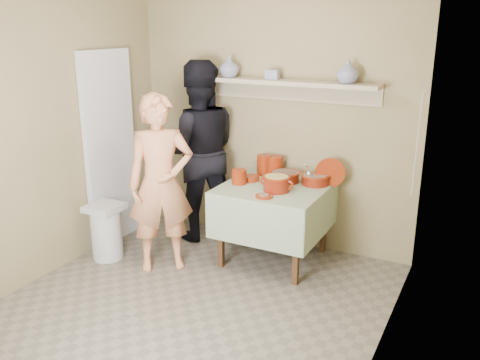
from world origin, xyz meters
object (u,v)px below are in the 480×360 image
Objects in this scene: serving_table at (275,198)px; cazuela_rice at (276,182)px; person_cook at (161,184)px; trash_bin at (106,231)px; person_helper at (198,152)px.

cazuela_rice is (0.07, -0.14, 0.20)m from serving_table.
person_cook is at bearing -144.22° from serving_table.
serving_table is (0.87, 0.63, -0.19)m from person_cook.
serving_table is 0.26m from cazuela_rice.
person_cook is at bearing 9.69° from trash_bin.
serving_table is at bearing 26.29° from trash_bin.
person_helper is 5.75× the size of cazuela_rice.
person_helper reaches higher than serving_table.
person_helper reaches higher than person_cook.
person_cook is 0.88× the size of person_helper.
serving_table is at bearing -4.47° from person_cook.
person_cook is 1.06m from cazuela_rice.
serving_table is at bearing 131.99° from person_helper.
person_helper reaches higher than trash_bin.
cazuela_rice reaches higher than serving_table.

